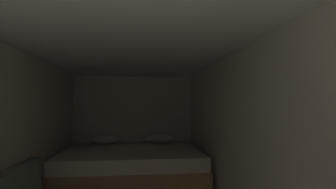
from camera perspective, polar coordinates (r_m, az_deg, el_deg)
wall_back at (r=5.30m, az=-7.68°, el=-6.85°), size 2.48×0.05×2.02m
wall_right at (r=2.74m, az=17.74°, el=-10.77°), size 0.05×5.57×2.02m
ceiling_slab at (r=2.56m, az=-8.93°, el=11.91°), size 2.48×5.57×0.05m
bed at (r=4.50m, az=-8.00°, el=-16.18°), size 2.26×1.71×0.86m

